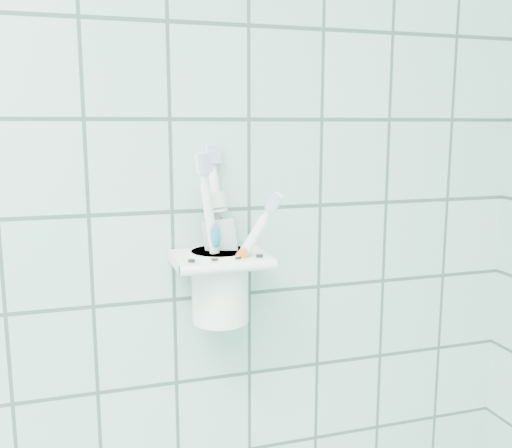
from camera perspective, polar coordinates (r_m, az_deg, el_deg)
holder_bracket at (r=0.69m, az=-3.64°, el=-3.62°), size 0.11×0.10×0.03m
cup at (r=0.70m, az=-3.62°, el=-5.89°), size 0.08×0.08×0.09m
toothbrush_pink at (r=0.68m, az=-3.35°, el=-1.05°), size 0.04×0.03×0.20m
toothbrush_blue at (r=0.68m, az=-3.25°, el=-0.70°), size 0.02×0.06×0.21m
toothbrush_orange at (r=0.69m, az=-5.14°, el=-1.80°), size 0.08×0.07×0.17m
toothpaste_tube at (r=0.69m, az=-2.63°, el=-2.14°), size 0.05×0.04×0.16m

